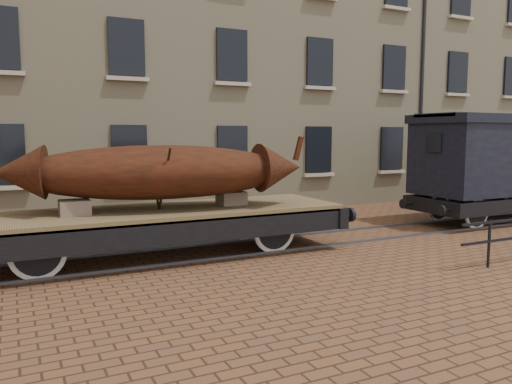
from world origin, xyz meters
name	(u,v)px	position (x,y,z in m)	size (l,w,h in m)	color
ground	(275,245)	(0.00, 0.00, 0.00)	(90.00, 90.00, 0.00)	brown
warehouse_cream	(228,37)	(3.00, 9.99, 7.00)	(40.00, 10.19, 14.00)	#C0B289
rail_track	(275,244)	(0.00, 0.00, 0.03)	(30.00, 1.52, 0.06)	#59595E
flatcar_wagon	(159,219)	(-2.93, 0.00, 0.88)	(9.33, 2.53, 1.41)	brown
iron_boat	(158,172)	(-2.92, 0.00, 1.93)	(6.78, 2.84, 1.62)	#481A0B
goods_van	(500,155)	(8.06, 0.00, 2.11)	(6.51, 2.37, 3.37)	black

